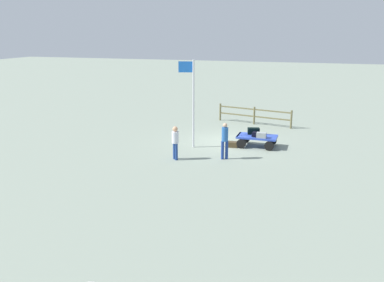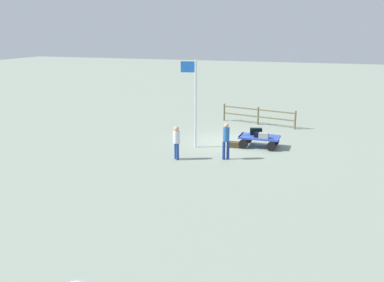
{
  "view_description": "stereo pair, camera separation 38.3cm",
  "coord_description": "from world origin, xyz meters",
  "px_view_note": "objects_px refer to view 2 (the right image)",
  "views": [
    {
      "loc": [
        -4.83,
        21.58,
        5.95
      ],
      "look_at": [
        0.07,
        6.0,
        1.58
      ],
      "focal_mm": 38.87,
      "sensor_mm": 36.0,
      "label": 1
    },
    {
      "loc": [
        -5.19,
        21.46,
        5.95
      ],
      "look_at": [
        0.07,
        6.0,
        1.58
      ],
      "focal_mm": 38.87,
      "sensor_mm": 36.0,
      "label": 2
    }
  ],
  "objects_px": {
    "suitcase_maroon": "(264,136)",
    "suitcase_grey": "(256,131)",
    "worker_lead": "(226,139)",
    "luggage_cart": "(259,139)",
    "suitcase_navy": "(234,145)",
    "suitcase_dark": "(260,135)",
    "worker_trailing": "(177,140)",
    "flagpole": "(194,97)"
  },
  "relations": [
    {
      "from": "flagpole",
      "to": "suitcase_grey",
      "type": "bearing_deg",
      "value": -154.06
    },
    {
      "from": "suitcase_navy",
      "to": "suitcase_maroon",
      "type": "bearing_deg",
      "value": -175.96
    },
    {
      "from": "suitcase_grey",
      "to": "flagpole",
      "type": "xyz_separation_m",
      "value": [
        2.99,
        1.45,
        1.91
      ]
    },
    {
      "from": "suitcase_navy",
      "to": "flagpole",
      "type": "height_order",
      "value": "flagpole"
    },
    {
      "from": "suitcase_grey",
      "to": "worker_trailing",
      "type": "distance_m",
      "value": 4.86
    },
    {
      "from": "luggage_cart",
      "to": "worker_trailing",
      "type": "xyz_separation_m",
      "value": [
        3.31,
        3.42,
        0.49
      ]
    },
    {
      "from": "luggage_cart",
      "to": "suitcase_grey",
      "type": "height_order",
      "value": "suitcase_grey"
    },
    {
      "from": "suitcase_dark",
      "to": "worker_trailing",
      "type": "height_order",
      "value": "worker_trailing"
    },
    {
      "from": "suitcase_dark",
      "to": "worker_lead",
      "type": "xyz_separation_m",
      "value": [
        1.17,
        2.41,
        0.29
      ]
    },
    {
      "from": "luggage_cart",
      "to": "suitcase_dark",
      "type": "xyz_separation_m",
      "value": [
        -0.07,
        0.25,
        0.27
      ]
    },
    {
      "from": "suitcase_maroon",
      "to": "suitcase_navy",
      "type": "xyz_separation_m",
      "value": [
        1.48,
        0.1,
        -0.58
      ]
    },
    {
      "from": "suitcase_grey",
      "to": "worker_lead",
      "type": "xyz_separation_m",
      "value": [
        0.88,
        2.98,
        0.25
      ]
    },
    {
      "from": "worker_lead",
      "to": "worker_trailing",
      "type": "xyz_separation_m",
      "value": [
        2.21,
        0.76,
        -0.06
      ]
    },
    {
      "from": "suitcase_maroon",
      "to": "worker_trailing",
      "type": "height_order",
      "value": "worker_trailing"
    },
    {
      "from": "suitcase_maroon",
      "to": "suitcase_dark",
      "type": "xyz_separation_m",
      "value": [
        0.22,
        -0.13,
        -0.02
      ]
    },
    {
      "from": "luggage_cart",
      "to": "suitcase_grey",
      "type": "xyz_separation_m",
      "value": [
        0.22,
        -0.33,
        0.31
      ]
    },
    {
      "from": "luggage_cart",
      "to": "suitcase_maroon",
      "type": "distance_m",
      "value": 0.56
    },
    {
      "from": "flagpole",
      "to": "worker_trailing",
      "type": "bearing_deg",
      "value": 87.55
    },
    {
      "from": "suitcase_grey",
      "to": "suitcase_navy",
      "type": "distance_m",
      "value": 1.4
    },
    {
      "from": "worker_lead",
      "to": "luggage_cart",
      "type": "bearing_deg",
      "value": -112.54
    },
    {
      "from": "worker_lead",
      "to": "worker_trailing",
      "type": "bearing_deg",
      "value": 19.06
    },
    {
      "from": "worker_trailing",
      "to": "worker_lead",
      "type": "bearing_deg",
      "value": -160.94
    },
    {
      "from": "suitcase_dark",
      "to": "worker_trailing",
      "type": "bearing_deg",
      "value": 43.13
    },
    {
      "from": "suitcase_maroon",
      "to": "suitcase_grey",
      "type": "bearing_deg",
      "value": -53.7
    },
    {
      "from": "suitcase_maroon",
      "to": "luggage_cart",
      "type": "bearing_deg",
      "value": -52.19
    },
    {
      "from": "suitcase_maroon",
      "to": "worker_lead",
      "type": "bearing_deg",
      "value": 58.43
    },
    {
      "from": "flagpole",
      "to": "luggage_cart",
      "type": "bearing_deg",
      "value": -160.66
    },
    {
      "from": "luggage_cart",
      "to": "worker_lead",
      "type": "xyz_separation_m",
      "value": [
        1.1,
        2.66,
        0.55
      ]
    },
    {
      "from": "suitcase_navy",
      "to": "worker_trailing",
      "type": "height_order",
      "value": "worker_trailing"
    },
    {
      "from": "worker_trailing",
      "to": "flagpole",
      "type": "distance_m",
      "value": 2.87
    },
    {
      "from": "suitcase_grey",
      "to": "flagpole",
      "type": "bearing_deg",
      "value": 25.94
    },
    {
      "from": "worker_lead",
      "to": "flagpole",
      "type": "distance_m",
      "value": 3.09
    },
    {
      "from": "suitcase_navy",
      "to": "suitcase_grey",
      "type": "bearing_deg",
      "value": -139.9
    },
    {
      "from": "worker_lead",
      "to": "flagpole",
      "type": "xyz_separation_m",
      "value": [
        2.11,
        -1.53,
        1.66
      ]
    },
    {
      "from": "suitcase_grey",
      "to": "suitcase_dark",
      "type": "xyz_separation_m",
      "value": [
        -0.3,
        0.58,
        -0.04
      ]
    },
    {
      "from": "suitcase_dark",
      "to": "flagpole",
      "type": "height_order",
      "value": "flagpole"
    },
    {
      "from": "suitcase_maroon",
      "to": "suitcase_dark",
      "type": "bearing_deg",
      "value": -30.27
    },
    {
      "from": "suitcase_dark",
      "to": "worker_lead",
      "type": "height_order",
      "value": "worker_lead"
    },
    {
      "from": "suitcase_navy",
      "to": "flagpole",
      "type": "relative_size",
      "value": 0.13
    },
    {
      "from": "worker_trailing",
      "to": "flagpole",
      "type": "bearing_deg",
      "value": -92.45
    },
    {
      "from": "worker_lead",
      "to": "suitcase_dark",
      "type": "bearing_deg",
      "value": -116.03
    },
    {
      "from": "suitcase_grey",
      "to": "suitcase_maroon",
      "type": "bearing_deg",
      "value": 126.3
    }
  ]
}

